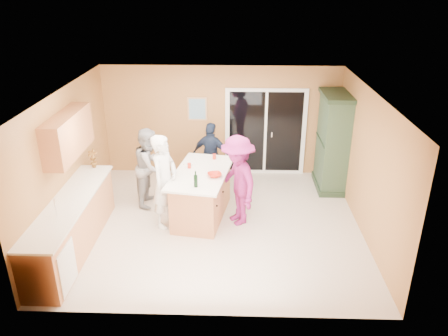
{
  "coord_description": "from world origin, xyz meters",
  "views": [
    {
      "loc": [
        0.4,
        -7.33,
        4.41
      ],
      "look_at": [
        0.15,
        0.1,
        1.15
      ],
      "focal_mm": 35.0,
      "sensor_mm": 36.0,
      "label": 1
    }
  ],
  "objects_px": {
    "woman_magenta": "(238,181)",
    "green_hutch": "(333,143)",
    "woman_navy": "(212,156)",
    "woman_white": "(165,181)",
    "kitchen_island": "(202,196)",
    "woman_grey": "(150,167)"
  },
  "relations": [
    {
      "from": "woman_navy",
      "to": "woman_magenta",
      "type": "xyz_separation_m",
      "value": [
        0.58,
        -1.53,
        0.12
      ]
    },
    {
      "from": "green_hutch",
      "to": "woman_navy",
      "type": "bearing_deg",
      "value": -177.64
    },
    {
      "from": "green_hutch",
      "to": "woman_navy",
      "type": "xyz_separation_m",
      "value": [
        -2.67,
        -0.11,
        -0.3
      ]
    },
    {
      "from": "kitchen_island",
      "to": "woman_grey",
      "type": "height_order",
      "value": "woman_grey"
    },
    {
      "from": "kitchen_island",
      "to": "woman_navy",
      "type": "height_order",
      "value": "woman_navy"
    },
    {
      "from": "woman_grey",
      "to": "woman_navy",
      "type": "xyz_separation_m",
      "value": [
        1.23,
        0.79,
        -0.06
      ]
    },
    {
      "from": "woman_navy",
      "to": "woman_magenta",
      "type": "distance_m",
      "value": 1.64
    },
    {
      "from": "green_hutch",
      "to": "woman_navy",
      "type": "distance_m",
      "value": 2.69
    },
    {
      "from": "kitchen_island",
      "to": "woman_grey",
      "type": "distance_m",
      "value": 1.29
    },
    {
      "from": "green_hutch",
      "to": "woman_grey",
      "type": "height_order",
      "value": "green_hutch"
    },
    {
      "from": "green_hutch",
      "to": "woman_magenta",
      "type": "xyz_separation_m",
      "value": [
        -2.08,
        -1.64,
        -0.17
      ]
    },
    {
      "from": "green_hutch",
      "to": "woman_magenta",
      "type": "bearing_deg",
      "value": -141.87
    },
    {
      "from": "woman_white",
      "to": "woman_navy",
      "type": "xyz_separation_m",
      "value": [
        0.78,
        1.66,
        -0.15
      ]
    },
    {
      "from": "woman_white",
      "to": "woman_navy",
      "type": "relative_size",
      "value": 1.2
    },
    {
      "from": "kitchen_island",
      "to": "woman_grey",
      "type": "relative_size",
      "value": 1.2
    },
    {
      "from": "woman_white",
      "to": "woman_magenta",
      "type": "xyz_separation_m",
      "value": [
        1.36,
        0.14,
        -0.03
      ]
    },
    {
      "from": "woman_magenta",
      "to": "green_hutch",
      "type": "bearing_deg",
      "value": 102.28
    },
    {
      "from": "woman_white",
      "to": "woman_grey",
      "type": "distance_m",
      "value": 0.99
    },
    {
      "from": "woman_navy",
      "to": "green_hutch",
      "type": "bearing_deg",
      "value": -158.31
    },
    {
      "from": "woman_white",
      "to": "woman_navy",
      "type": "bearing_deg",
      "value": -4.26
    },
    {
      "from": "woman_white",
      "to": "woman_navy",
      "type": "height_order",
      "value": "woman_white"
    },
    {
      "from": "kitchen_island",
      "to": "woman_navy",
      "type": "bearing_deg",
      "value": 94.02
    }
  ]
}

